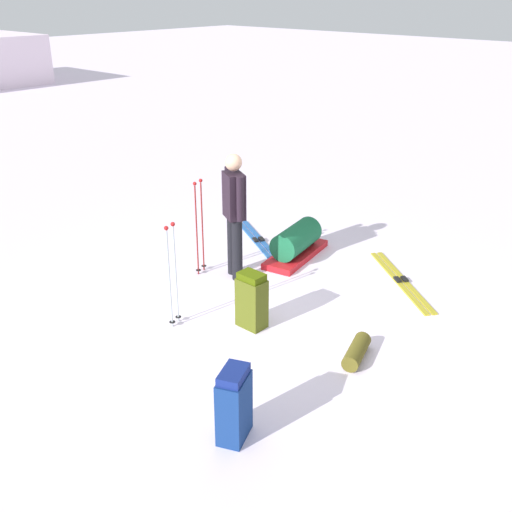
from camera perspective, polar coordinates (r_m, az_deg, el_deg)
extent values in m
plane|color=white|center=(7.47, 0.00, -4.90)|extent=(80.00, 80.00, 0.00)
cylinder|color=black|center=(8.01, -1.78, 0.57)|extent=(0.14, 0.14, 0.85)
cylinder|color=black|center=(8.18, -2.23, 1.10)|extent=(0.14, 0.14, 0.85)
cube|color=black|center=(7.83, -2.09, 5.71)|extent=(0.35, 0.40, 0.60)
cylinder|color=black|center=(7.61, -1.52, 5.38)|extent=(0.09, 0.09, 0.58)
cylinder|color=black|center=(8.04, -2.63, 6.42)|extent=(0.09, 0.09, 0.58)
sphere|color=tan|center=(7.71, -2.14, 8.81)|extent=(0.22, 0.22, 0.22)
cube|color=#255CA9|center=(9.35, -0.06, 1.41)|extent=(0.92, 1.55, 0.02)
cube|color=black|center=(9.34, -0.06, 1.55)|extent=(0.12, 0.15, 0.03)
cube|color=#255CA9|center=(9.38, 0.52, 1.48)|extent=(0.92, 1.55, 0.02)
cube|color=black|center=(9.37, 0.52, 1.62)|extent=(0.12, 0.15, 0.03)
cube|color=#AD9E23|center=(8.35, 13.82, -2.26)|extent=(1.19, 1.51, 0.02)
cube|color=black|center=(8.34, 13.83, -2.11)|extent=(0.14, 0.15, 0.03)
cube|color=#AD9E23|center=(8.31, 13.18, -2.32)|extent=(1.19, 1.51, 0.02)
cube|color=black|center=(8.30, 13.20, -2.17)|extent=(0.14, 0.15, 0.03)
cube|color=navy|center=(5.37, -2.08, -14.11)|extent=(0.41, 0.34, 0.61)
cube|color=navy|center=(5.16, -2.14, -11.10)|extent=(0.37, 0.31, 0.08)
cube|color=#4B5315|center=(6.95, -0.41, -4.46)|extent=(0.22, 0.32, 0.60)
cube|color=#3D4E06|center=(6.79, -0.42, -1.95)|extent=(0.20, 0.29, 0.08)
cylinder|color=maroon|center=(8.10, -5.61, 2.33)|extent=(0.02, 0.02, 1.26)
sphere|color=#A51919|center=(7.88, -5.80, 6.80)|extent=(0.05, 0.05, 0.05)
cylinder|color=black|center=(8.33, -5.45, -1.33)|extent=(0.07, 0.07, 0.01)
cylinder|color=maroon|center=(8.22, -5.07, 2.69)|extent=(0.02, 0.02, 1.26)
sphere|color=#A51919|center=(8.00, -5.25, 7.10)|extent=(0.05, 0.05, 0.05)
cylinder|color=black|center=(8.44, -4.93, -0.93)|extent=(0.07, 0.07, 0.01)
cylinder|color=#A8B5BB|center=(6.87, -8.15, -2.27)|extent=(0.02, 0.02, 1.20)
sphere|color=#A51919|center=(6.61, -8.46, 2.62)|extent=(0.05, 0.05, 0.05)
cylinder|color=black|center=(7.12, -7.89, -6.17)|extent=(0.07, 0.07, 0.01)
cylinder|color=#A8B5BB|center=(6.96, -7.56, -1.85)|extent=(0.02, 0.02, 1.20)
sphere|color=#A51919|center=(6.71, -7.86, 2.99)|extent=(0.05, 0.05, 0.05)
cylinder|color=black|center=(7.22, -7.33, -5.70)|extent=(0.07, 0.07, 0.01)
cube|color=red|center=(8.83, 3.77, 0.16)|extent=(1.32, 0.69, 0.09)
cylinder|color=#19633D|center=(8.73, 3.82, 1.63)|extent=(0.94, 0.57, 0.40)
cylinder|color=brown|center=(6.56, 9.46, -8.87)|extent=(0.58, 0.35, 0.18)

